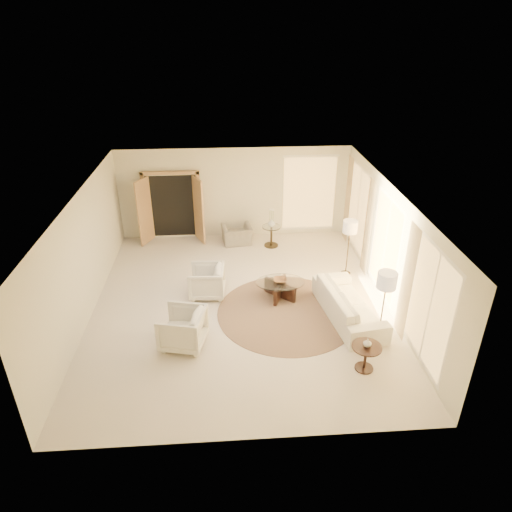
{
  "coord_description": "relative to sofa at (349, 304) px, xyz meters",
  "views": [
    {
      "loc": [
        -0.29,
        -9.24,
        6.17
      ],
      "look_at": [
        0.4,
        0.4,
        1.1
      ],
      "focal_mm": 32.0,
      "sensor_mm": 36.0,
      "label": 1
    }
  ],
  "objects": [
    {
      "name": "floor_lamp_far",
      "position": [
        0.45,
        -0.88,
        1.06
      ],
      "size": [
        0.4,
        0.4,
        1.66
      ],
      "rotation": [
        0.0,
        0.0,
        -0.37
      ],
      "color": "#302718",
      "rests_on": "room"
    },
    {
      "name": "armchair_left",
      "position": [
        -3.27,
        1.19,
        0.08
      ],
      "size": [
        0.83,
        0.88,
        0.86
      ],
      "primitive_type": "imported",
      "rotation": [
        0.0,
        0.0,
        -1.63
      ],
      "color": "white",
      "rests_on": "room"
    },
    {
      "name": "room",
      "position": [
        -2.45,
        0.69,
        1.05
      ],
      "size": [
        7.04,
        8.04,
        2.83
      ],
      "color": "silver",
      "rests_on": "ground"
    },
    {
      "name": "end_table",
      "position": [
        -0.11,
        -1.76,
        0.03
      ],
      "size": [
        0.59,
        0.59,
        0.55
      ],
      "rotation": [
        0.0,
        0.0,
        0.31
      ],
      "color": "black",
      "rests_on": "room"
    },
    {
      "name": "side_vase",
      "position": [
        -1.4,
        3.83,
        0.4
      ],
      "size": [
        0.27,
        0.27,
        0.24
      ],
      "primitive_type": "imported",
      "rotation": [
        0.0,
        0.0,
        -0.23
      ],
      "color": "silver",
      "rests_on": "side_table"
    },
    {
      "name": "sofa",
      "position": [
        0.0,
        0.0,
        0.0
      ],
      "size": [
        1.3,
        2.53,
        0.71
      ],
      "primitive_type": "imported",
      "rotation": [
        0.0,
        0.0,
        1.72
      ],
      "color": "white",
      "rests_on": "room"
    },
    {
      "name": "armchair_right",
      "position": [
        -3.72,
        -0.74,
        0.1
      ],
      "size": [
        1.0,
        1.04,
        0.91
      ],
      "primitive_type": "imported",
      "rotation": [
        0.0,
        0.0,
        -1.8
      ],
      "color": "white",
      "rests_on": "room"
    },
    {
      "name": "windows_right",
      "position": [
        1.0,
        0.79,
        1.0
      ],
      "size": [
        0.1,
        6.4,
        2.4
      ],
      "primitive_type": null,
      "color": "#EDB95F",
      "rests_on": "room"
    },
    {
      "name": "window_back_corner",
      "position": [
        -0.15,
        4.64,
        1.0
      ],
      "size": [
        1.7,
        0.1,
        2.4
      ],
      "primitive_type": null,
      "color": "#EDB95F",
      "rests_on": "room"
    },
    {
      "name": "french_doors",
      "position": [
        -4.35,
        4.51,
        0.71
      ],
      "size": [
        1.95,
        0.66,
        2.16
      ],
      "color": "tan",
      "rests_on": "room"
    },
    {
      "name": "area_rug",
      "position": [
        -1.38,
        0.27,
        -0.35
      ],
      "size": [
        3.32,
        3.32,
        0.01
      ],
      "primitive_type": "cylinder",
      "rotation": [
        0.0,
        0.0,
        -0.01
      ],
      "color": "#483326",
      "rests_on": "room"
    },
    {
      "name": "floor_lamp_near",
      "position": [
        0.45,
        1.98,
        0.97
      ],
      "size": [
        0.38,
        0.38,
        1.55
      ],
      "rotation": [
        0.0,
        0.0,
        0.02
      ],
      "color": "#302718",
      "rests_on": "room"
    },
    {
      "name": "accent_chair",
      "position": [
        -2.43,
        4.09,
        0.03
      ],
      "size": [
        0.94,
        0.68,
        0.76
      ],
      "primitive_type": "imported",
      "rotation": [
        0.0,
        0.0,
        3.28
      ],
      "color": "gray",
      "rests_on": "room"
    },
    {
      "name": "coffee_table",
      "position": [
        -1.47,
        0.95,
        -0.08
      ],
      "size": [
        1.44,
        1.44,
        0.44
      ],
      "rotation": [
        0.0,
        0.0,
        0.23
      ],
      "color": "black",
      "rests_on": "room"
    },
    {
      "name": "bowl",
      "position": [
        -1.47,
        0.95,
        0.13
      ],
      "size": [
        0.36,
        0.36,
        0.08
      ],
      "primitive_type": "imported",
      "rotation": [
        0.0,
        0.0,
        -0.09
      ],
      "color": "brown",
      "rests_on": "coffee_table"
    },
    {
      "name": "end_vase",
      "position": [
        -0.11,
        -1.76,
        0.28
      ],
      "size": [
        0.22,
        0.22,
        0.17
      ],
      "primitive_type": "imported",
      "rotation": [
        0.0,
        0.0,
        -0.43
      ],
      "color": "silver",
      "rests_on": "end_table"
    },
    {
      "name": "curtains_right",
      "position": [
        0.95,
        1.69,
        0.95
      ],
      "size": [
        0.06,
        5.2,
        2.6
      ],
      "primitive_type": null,
      "color": "tan",
      "rests_on": "room"
    },
    {
      "name": "side_table",
      "position": [
        -1.4,
        3.83,
        0.04
      ],
      "size": [
        0.55,
        0.55,
        0.64
      ],
      "rotation": [
        0.0,
        0.0,
        0.35
      ],
      "color": "#302718",
      "rests_on": "room"
    }
  ]
}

